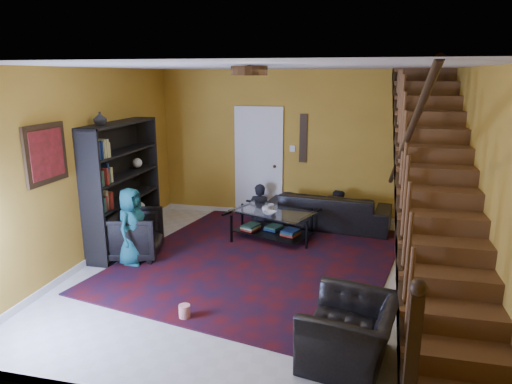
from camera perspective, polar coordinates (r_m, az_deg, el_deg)
floor at (r=6.44m, az=1.01°, el=-10.32°), size 5.50×5.50×0.00m
room at (r=7.95m, az=-6.38°, el=-5.09°), size 5.50×5.50×5.50m
staircase at (r=5.93m, az=21.54°, el=0.77°), size 0.95×5.02×3.18m
bookshelf at (r=7.49m, az=-16.22°, el=0.48°), size 0.35×1.80×2.00m
door at (r=8.82m, az=0.34°, el=3.51°), size 0.82×0.05×2.05m
framed_picture at (r=6.21m, az=-24.80°, el=4.33°), size 0.04×0.74×0.74m
wall_hanging at (r=8.59m, az=5.93°, el=6.69°), size 0.14×0.03×0.90m
ceiling_fixture at (r=5.07m, az=-0.84°, el=14.93°), size 0.40×0.40×0.10m
rug at (r=6.94m, az=0.56°, el=-8.32°), size 4.45×4.87×0.02m
sofa at (r=8.38m, az=9.03°, el=-2.23°), size 2.27×1.10×0.64m
armchair_left at (r=7.14m, az=-15.02°, el=-5.16°), size 0.96×0.94×0.72m
armchair_right at (r=4.65m, az=11.63°, el=-16.78°), size 1.00×1.09×0.62m
person_adult_a at (r=8.66m, az=0.46°, el=-2.75°), size 0.43×0.28×1.18m
person_adult_b at (r=8.48m, az=9.94°, el=-3.49°), size 0.57×0.46×1.14m
person_child at (r=6.83m, az=-15.31°, el=-4.19°), size 0.39×0.58×1.15m
coffee_table at (r=7.67m, az=2.08°, el=-3.87°), size 1.48×1.17×0.49m
cup_a at (r=7.55m, az=1.21°, el=-2.16°), size 0.13×0.13×0.10m
cup_b at (r=7.68m, az=1.88°, el=-1.86°), size 0.13×0.13×0.10m
bowl at (r=7.42m, az=1.73°, el=-2.63°), size 0.24×0.24×0.05m
vase at (r=6.89m, az=-18.92°, el=8.66°), size 0.18×0.18×0.19m
popcorn_bucket at (r=5.41m, az=-8.93°, el=-14.50°), size 0.16×0.16×0.15m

